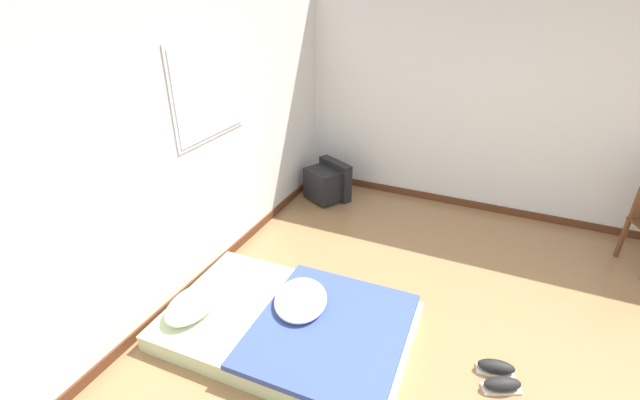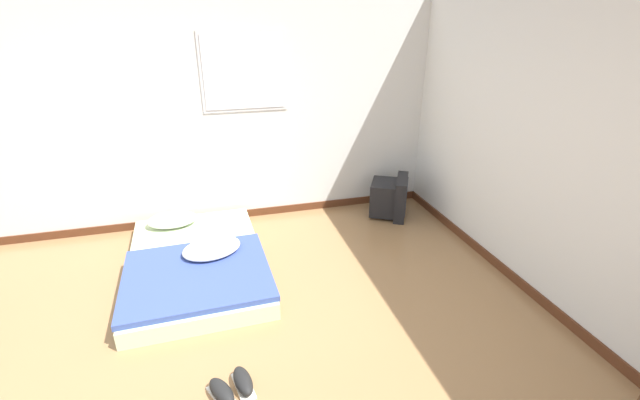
# 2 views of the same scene
# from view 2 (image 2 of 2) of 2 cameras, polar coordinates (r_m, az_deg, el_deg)

# --- Properties ---
(wall_back) EXTENTS (8.22, 0.08, 2.60)m
(wall_back) POSITION_cam_2_polar(r_m,az_deg,el_deg) (4.91, -18.74, 10.82)
(wall_back) COLOR silver
(wall_back) RESTS_ON ground_plane
(wall_right) EXTENTS (0.08, 7.84, 2.60)m
(wall_right) POSITION_cam_2_polar(r_m,az_deg,el_deg) (3.49, 35.05, 2.75)
(wall_right) COLOR silver
(wall_right) RESTS_ON ground_plane
(mattress_bed) EXTENTS (1.29, 1.96, 0.29)m
(mattress_bed) POSITION_cam_2_polar(r_m,az_deg,el_deg) (4.29, -16.18, -7.82)
(mattress_bed) COLOR beige
(mattress_bed) RESTS_ON ground_plane
(crt_tv) EXTENTS (0.59, 0.61, 0.49)m
(crt_tv) POSITION_cam_2_polar(r_m,az_deg,el_deg) (5.25, 9.38, 0.39)
(crt_tv) COLOR black
(crt_tv) RESTS_ON ground_plane
(sneaker_pair) EXTENTS (0.33, 0.33, 0.10)m
(sneaker_pair) POSITION_cam_2_polar(r_m,az_deg,el_deg) (3.08, -11.58, -23.24)
(sneaker_pair) COLOR silver
(sneaker_pair) RESTS_ON ground_plane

